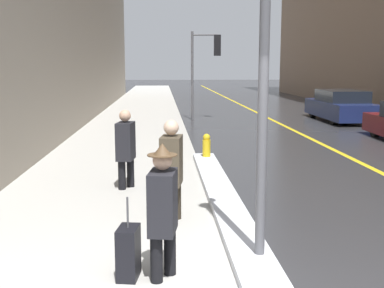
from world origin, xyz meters
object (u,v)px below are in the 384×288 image
object	(u,v)px
lamp_post	(265,3)
traffic_light_near	(208,56)
pedestrian_in_glasses	(163,206)
parked_car_navy	(341,106)
rolling_suitcase	(128,253)
pedestrian_with_shoulder_bag	(126,145)
pedestrian_trailing	(171,166)
fire_hydrant	(207,148)

from	to	relation	value
lamp_post	traffic_light_near	distance (m)	15.85
pedestrian_in_glasses	parked_car_navy	distance (m)	17.27
rolling_suitcase	parked_car_navy	bearing A→B (deg)	160.51
pedestrian_with_shoulder_bag	pedestrian_trailing	bearing A→B (deg)	30.44
pedestrian_in_glasses	lamp_post	bearing A→B (deg)	115.91
lamp_post	pedestrian_in_glasses	world-z (taller)	lamp_post
pedestrian_trailing	fire_hydrant	distance (m)	4.83
traffic_light_near	pedestrian_trailing	size ratio (longest dim) A/B	2.45
pedestrian_trailing	fire_hydrant	bearing A→B (deg)	176.85
lamp_post	parked_car_navy	world-z (taller)	lamp_post
pedestrian_with_shoulder_bag	parked_car_navy	size ratio (longest dim) A/B	0.33
parked_car_navy	fire_hydrant	xyz separation A→B (m)	(-6.70, -8.68, -0.29)
parked_car_navy	rolling_suitcase	size ratio (longest dim) A/B	4.97
pedestrian_trailing	pedestrian_with_shoulder_bag	bearing A→B (deg)	-149.56
pedestrian_trailing	parked_car_navy	size ratio (longest dim) A/B	0.33
pedestrian_with_shoulder_bag	rolling_suitcase	world-z (taller)	pedestrian_with_shoulder_bag
fire_hydrant	lamp_post	bearing A→B (deg)	-89.55
pedestrian_with_shoulder_bag	rolling_suitcase	size ratio (longest dim) A/B	1.63
pedestrian_in_glasses	traffic_light_near	bearing A→B (deg)	-178.58
pedestrian_in_glasses	pedestrian_with_shoulder_bag	size ratio (longest dim) A/B	1.00
rolling_suitcase	pedestrian_trailing	bearing A→B (deg)	173.69
traffic_light_near	pedestrian_with_shoulder_bag	xyz separation A→B (m)	(-2.74, -12.08, -1.94)
parked_car_navy	rolling_suitcase	distance (m)	17.42
pedestrian_trailing	rolling_suitcase	bearing A→B (deg)	-6.31
traffic_light_near	parked_car_navy	size ratio (longest dim) A/B	0.82
pedestrian_trailing	fire_hydrant	world-z (taller)	pedestrian_trailing
lamp_post	parked_car_navy	size ratio (longest dim) A/B	1.09
parked_car_navy	rolling_suitcase	xyz separation A→B (m)	(-8.20, -15.36, -0.34)
lamp_post	pedestrian_trailing	world-z (taller)	lamp_post
lamp_post	pedestrian_with_shoulder_bag	xyz separation A→B (m)	(-1.87, 3.75, -2.21)
pedestrian_trailing	pedestrian_in_glasses	bearing A→B (deg)	4.68
traffic_light_near	pedestrian_trailing	xyz separation A→B (m)	(-1.90, -14.17, -1.92)
pedestrian_with_shoulder_bag	fire_hydrant	distance (m)	3.22
pedestrian_trailing	parked_car_navy	distance (m)	15.43
parked_car_navy	rolling_suitcase	world-z (taller)	parked_car_navy
pedestrian_in_glasses	rolling_suitcase	distance (m)	0.67
lamp_post	parked_car_navy	bearing A→B (deg)	66.16
pedestrian_in_glasses	pedestrian_with_shoulder_bag	world-z (taller)	pedestrian_in_glasses
lamp_post	parked_car_navy	xyz separation A→B (m)	(6.65, 15.04, -2.43)
traffic_light_near	pedestrian_with_shoulder_bag	distance (m)	12.53
parked_car_navy	fire_hydrant	distance (m)	10.97
pedestrian_in_glasses	rolling_suitcase	size ratio (longest dim) A/B	1.63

